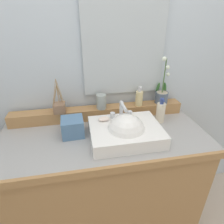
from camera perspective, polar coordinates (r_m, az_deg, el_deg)
The scene contains 13 objects.
floor at distance 1.85m, azimuth -1.85°, elevation -30.70°, with size 2.92×3.74×0.10m, color #C0AF9D.
wall_back at distance 1.39m, azimuth -5.26°, elevation 14.36°, with size 2.92×0.20×2.41m, color silver.
vanity_cabinet at distance 1.46m, azimuth -2.15°, elevation -20.80°, with size 1.27×0.57×0.86m.
back_ledge at distance 1.34m, azimuth -3.95°, elevation -0.14°, with size 1.20×0.09×0.08m, color #AB7B49.
sink_basin at distance 1.12m, azimuth 4.15°, elevation -6.10°, with size 0.41×0.33×0.26m.
soap_bar at distance 1.16m, azimuth -2.45°, elevation -2.09°, with size 0.07×0.04×0.02m, color beige.
potted_plant at distance 1.41m, azimuth 14.76°, elevation 5.17°, with size 0.10×0.11×0.34m.
soap_dispenser at distance 1.35m, azimuth 8.18°, elevation 4.22°, with size 0.05×0.05×0.14m.
tumbler_cup at distance 1.29m, azimuth -3.25°, elevation 3.15°, with size 0.07×0.07×0.10m, color #939C96.
reed_diffuser at distance 1.30m, azimuth -15.49°, elevation 1.39°, with size 0.08×0.08×0.23m.
lotion_bottle at distance 1.32m, azimuth 14.39°, elevation -0.03°, with size 0.06×0.06×0.17m.
tissue_box at distance 1.17m, azimuth -11.74°, elevation -4.41°, with size 0.13×0.13×0.11m, color #50769D.
mirror at distance 1.29m, azimuth 3.71°, elevation 18.68°, with size 0.54×0.02×0.61m, color silver.
Camera 1 is at (-0.13, -0.96, 1.53)m, focal length 30.41 mm.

